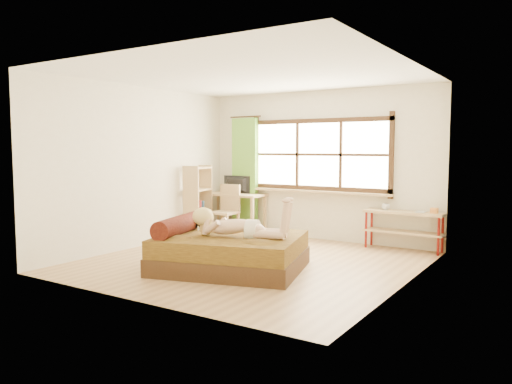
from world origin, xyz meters
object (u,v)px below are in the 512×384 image
Objects in this scene: woman at (237,216)px; bookshelf at (198,200)px; pipe_shelf at (404,222)px; desk at (234,199)px; bed at (227,251)px; kitten at (194,222)px; chair at (227,208)px.

bookshelf is at bearing 123.66° from woman.
bookshelf is at bearing -167.55° from pipe_shelf.
bookshelf reaches higher than desk.
bed is at bearing -53.00° from bookshelf.
kitten is 0.23× the size of desk.
bed is 7.88× the size of kitten.
woman is 2.81m from chair.
bed is at bearing -57.67° from desk.
bed is at bearing -25.52° from kitten.
bookshelf is (-2.24, 1.90, -0.09)m from woman.
pipe_shelf is at bearing 41.61° from bed.
kitten is 0.22× the size of bookshelf.
bed is at bearing 153.31° from woman.
desk is (-0.99, 2.39, 0.08)m from kitten.
desk is 1.29× the size of chair.
bookshelf is (-0.39, -0.63, -0.00)m from desk.
pipe_shelf is 0.97× the size of bookshelf.
bed is 0.76m from kitten.
kitten is at bearing 154.21° from woman.
pipe_shelf reaches higher than kitten.
pipe_shelf is at bearing 31.01° from kitten.
desk reaches higher than kitten.
pipe_shelf is (2.33, 2.51, -0.12)m from kitten.
bookshelf reaches higher than bed.
kitten is 2.23m from bookshelf.
pipe_shelf is (3.32, 0.12, -0.21)m from desk.
woman is (0.20, -0.04, 0.51)m from bed.
woman is at bearing -52.33° from chair.
kitten is at bearing -62.59° from bookshelf.
desk is at bearing 110.19° from woman.
woman is at bearing -55.07° from desk.
chair is (-0.89, 2.03, -0.05)m from kitten.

